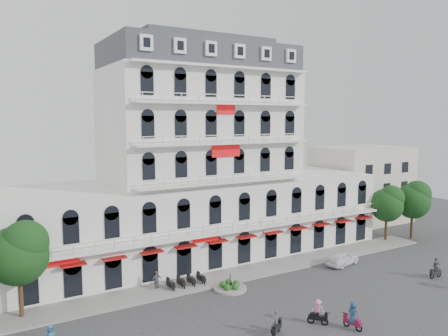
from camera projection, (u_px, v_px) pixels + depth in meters
ground at (294, 306)px, 38.45m from camera, size 120.00×120.00×0.00m
sidewalk at (240, 274)px, 46.16m from camera, size 53.00×4.00×0.16m
main_building at (200, 172)px, 52.78m from camera, size 45.00×15.00×25.80m
flank_building_east at (361, 184)px, 69.99m from camera, size 14.00×10.00×12.00m
traffic_island at (230, 287)px, 42.06m from camera, size 3.20×3.20×1.60m
parked_scooter_row at (186, 287)px, 42.81m from camera, size 4.40×1.80×1.10m
tree_west_inner at (19, 251)px, 35.44m from camera, size 4.76×4.76×8.25m
tree_east_inner at (387, 203)px, 58.49m from camera, size 4.40×4.37×7.57m
tree_east_outer at (413, 199)px, 59.61m from camera, size 4.65×4.65×8.05m
parked_car at (342, 258)px, 49.13m from camera, size 4.79×2.67×1.54m
rider_west at (276, 324)px, 33.15m from camera, size 1.50×1.10×1.98m
rider_east at (353, 315)px, 34.08m from camera, size 0.70×1.69×2.20m
rider_northeast at (436, 268)px, 45.08m from camera, size 1.70×0.45×2.21m
rider_center at (318, 311)px, 34.87m from camera, size 1.27×1.35×2.07m
pedestrian_mid at (157, 280)px, 41.90m from camera, size 1.18×0.70×1.89m
pedestrian_right at (337, 259)px, 48.69m from camera, size 1.14×0.85×1.57m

